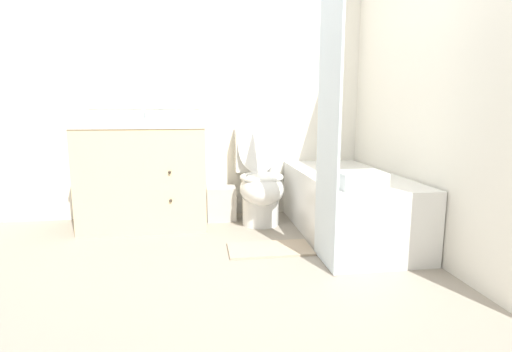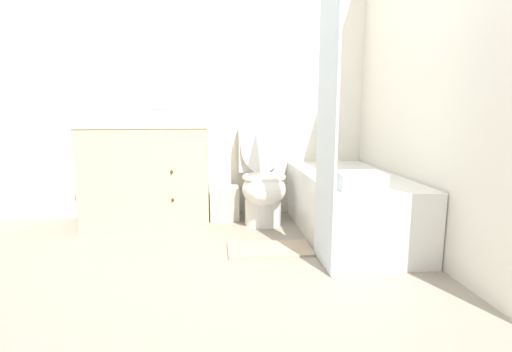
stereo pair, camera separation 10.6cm
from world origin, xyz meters
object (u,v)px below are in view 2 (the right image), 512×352
at_px(vanity_cabinet, 148,174).
at_px(bathtub, 349,204).
at_px(wastebasket, 224,203).
at_px(bath_mat, 269,249).
at_px(bath_towel_folded, 360,181).
at_px(hand_towel_folded, 96,119).
at_px(sink_faucet, 149,118).
at_px(toilet, 262,181).
at_px(tissue_box, 158,118).

relative_size(vanity_cabinet, bathtub, 0.69).
height_order(bathtub, wastebasket, bathtub).
xyz_separation_m(bathtub, bath_mat, (-0.68, -0.28, -0.25)).
bearing_deg(bath_towel_folded, hand_towel_folded, 154.05).
height_order(hand_towel_folded, bath_towel_folded, hand_towel_folded).
distance_m(sink_faucet, toilet, 1.16).
height_order(sink_faucet, bath_towel_folded, sink_faucet).
height_order(toilet, tissue_box, tissue_box).
relative_size(sink_faucet, hand_towel_folded, 0.55).
bearing_deg(bath_towel_folded, wastebasket, 125.79).
height_order(vanity_cabinet, hand_towel_folded, hand_towel_folded).
distance_m(toilet, bathtub, 0.77).
bearing_deg(tissue_box, bathtub, -20.05).
distance_m(bathtub, hand_towel_folded, 2.12).
bearing_deg(bath_mat, bath_towel_folded, -29.63).
distance_m(toilet, hand_towel_folded, 1.46).
xyz_separation_m(tissue_box, bath_towel_folded, (1.39, -1.14, -0.37)).
distance_m(tissue_box, bath_mat, 1.51).
distance_m(wastebasket, hand_towel_folded, 1.30).
height_order(wastebasket, hand_towel_folded, hand_towel_folded).
xyz_separation_m(tissue_box, bath_mat, (0.86, -0.84, -0.92)).
bearing_deg(hand_towel_folded, bath_mat, -24.38).
height_order(bathtub, bath_towel_folded, bath_towel_folded).
bearing_deg(bath_mat, wastebasket, 109.26).
bearing_deg(tissue_box, sink_faucet, 128.70).
distance_m(bathtub, bath_towel_folded, 0.67).
bearing_deg(toilet, sink_faucet, 164.94).
height_order(hand_towel_folded, bath_mat, hand_towel_folded).
xyz_separation_m(vanity_cabinet, toilet, (0.99, -0.07, -0.07)).
bearing_deg(bath_towel_folded, sink_faucet, 139.71).
xyz_separation_m(sink_faucet, wastebasket, (0.66, -0.11, -0.77)).
relative_size(tissue_box, hand_towel_folded, 0.51).
distance_m(vanity_cabinet, toilet, 0.99).
relative_size(toilet, wastebasket, 2.99).
bearing_deg(bath_mat, tissue_box, 135.67).
relative_size(bathtub, hand_towel_folded, 5.91).
distance_m(tissue_box, hand_towel_folded, 0.51).
height_order(toilet, bathtub, toilet).
xyz_separation_m(bathtub, bath_towel_folded, (-0.14, -0.58, 0.30)).
bearing_deg(vanity_cabinet, bathtub, -16.44).
xyz_separation_m(vanity_cabinet, tissue_box, (0.10, 0.08, 0.47)).
height_order(tissue_box, bath_mat, tissue_box).
bearing_deg(wastebasket, hand_towel_folded, -165.83).
xyz_separation_m(sink_faucet, bathtub, (1.63, -0.68, -0.66)).
relative_size(sink_faucet, tissue_box, 1.07).
distance_m(wastebasket, tissue_box, 0.95).
bearing_deg(wastebasket, sink_faucet, 170.67).
bearing_deg(hand_towel_folded, toilet, 4.17).
xyz_separation_m(vanity_cabinet, bathtub, (1.63, -0.48, -0.20)).
bearing_deg(tissue_box, wastebasket, 1.31).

